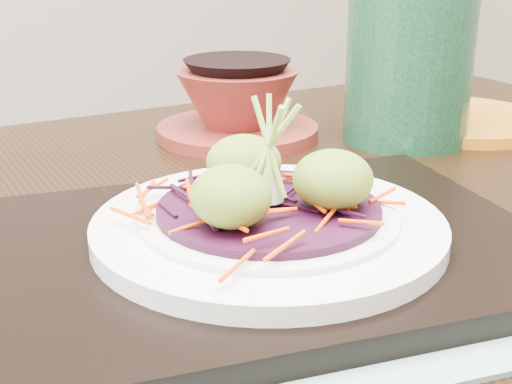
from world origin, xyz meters
name	(u,v)px	position (x,y,z in m)	size (l,w,h in m)	color
dining_table	(236,354)	(-0.04, -0.03, 0.70)	(1.34, 0.93, 0.81)	black
placemat	(268,261)	(-0.04, -0.08, 0.81)	(0.44, 0.34, 0.00)	#7FA595
serving_tray	(268,247)	(-0.04, -0.08, 0.82)	(0.38, 0.28, 0.02)	black
white_plate	(269,226)	(-0.04, -0.08, 0.84)	(0.25, 0.25, 0.02)	white
cabbage_bed	(269,209)	(-0.04, -0.08, 0.85)	(0.16, 0.16, 0.01)	black
carrot_julienne	(269,199)	(-0.04, -0.08, 0.86)	(0.19, 0.19, 0.01)	#E83E04
guacamole_scoops	(269,179)	(-0.04, -0.08, 0.87)	(0.13, 0.12, 0.04)	olive
scallion_garnish	(269,152)	(-0.04, -0.08, 0.89)	(0.06, 0.06, 0.09)	#9AC24D
terracotta_bowl_set	(237,107)	(0.08, 0.23, 0.84)	(0.22, 0.22, 0.08)	maroon
yellow_plate	(458,120)	(0.35, 0.16, 0.81)	(0.21, 0.21, 0.01)	#B56B14
green_jar	(409,69)	(0.25, 0.13, 0.89)	(0.14, 0.14, 0.16)	#1A4B2B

